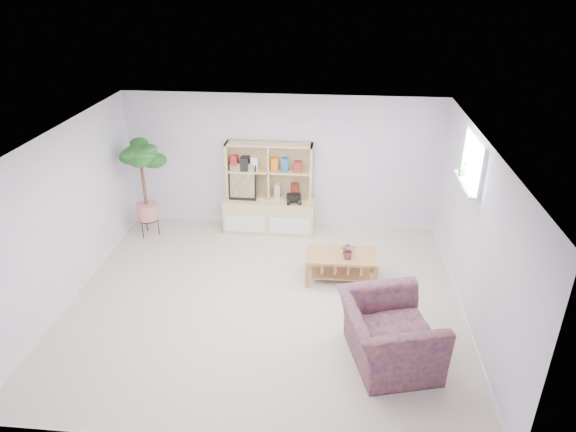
# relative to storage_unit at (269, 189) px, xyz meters

# --- Properties ---
(floor) EXTENTS (5.50, 5.00, 0.01)m
(floor) POSITION_rel_storage_unit_xyz_m (0.21, -2.24, -0.80)
(floor) COLOR beige
(floor) RESTS_ON ground
(ceiling) EXTENTS (5.50, 5.00, 0.01)m
(ceiling) POSITION_rel_storage_unit_xyz_m (0.21, -2.24, 1.60)
(ceiling) COLOR white
(ceiling) RESTS_ON walls
(walls) EXTENTS (5.51, 5.01, 2.40)m
(walls) POSITION_rel_storage_unit_xyz_m (0.21, -2.24, 0.40)
(walls) COLOR white
(walls) RESTS_ON floor
(baseboard) EXTENTS (5.50, 5.00, 0.10)m
(baseboard) POSITION_rel_storage_unit_xyz_m (0.21, -2.24, -0.75)
(baseboard) COLOR white
(baseboard) RESTS_ON floor
(window) EXTENTS (0.10, 0.98, 0.68)m
(window) POSITION_rel_storage_unit_xyz_m (2.94, -1.64, 1.20)
(window) COLOR #C6E2FF
(window) RESTS_ON walls
(window_sill) EXTENTS (0.14, 1.00, 0.04)m
(window_sill) POSITION_rel_storage_unit_xyz_m (2.88, -1.64, 0.88)
(window_sill) COLOR white
(window_sill) RESTS_ON walls
(storage_unit) EXTENTS (1.59, 0.54, 1.59)m
(storage_unit) POSITION_rel_storage_unit_xyz_m (0.00, 0.00, 0.00)
(storage_unit) COLOR #DBBD6D
(storage_unit) RESTS_ON floor
(poster) EXTENTS (0.48, 0.12, 0.67)m
(poster) POSITION_rel_storage_unit_xyz_m (-0.46, -0.03, 0.14)
(poster) COLOR #E0BC0E
(poster) RESTS_ON storage_unit
(toy_truck) EXTENTS (0.37, 0.28, 0.18)m
(toy_truck) POSITION_rel_storage_unit_xyz_m (0.45, -0.11, -0.11)
(toy_truck) COLOR black
(toy_truck) RESTS_ON storage_unit
(coffee_table) EXTENTS (1.06, 0.58, 0.43)m
(coffee_table) POSITION_rel_storage_unit_xyz_m (1.29, -1.52, -0.58)
(coffee_table) COLOR #B27032
(coffee_table) RESTS_ON floor
(table_plant) EXTENTS (0.24, 0.21, 0.26)m
(table_plant) POSITION_rel_storage_unit_xyz_m (1.38, -1.61, -0.24)
(table_plant) COLOR #1F5429
(table_plant) RESTS_ON coffee_table
(floor_tree) EXTENTS (0.70, 0.70, 1.72)m
(floor_tree) POSITION_rel_storage_unit_xyz_m (-2.09, -0.40, 0.06)
(floor_tree) COLOR #216127
(floor_tree) RESTS_ON floor
(armchair) EXTENTS (1.31, 1.42, 0.88)m
(armchair) POSITION_rel_storage_unit_xyz_m (1.85, -3.25, -0.36)
(armchair) COLOR navy
(armchair) RESTS_ON floor
(sill_plant) EXTENTS (0.13, 0.11, 0.22)m
(sill_plant) POSITION_rel_storage_unit_xyz_m (2.88, -1.38, 1.01)
(sill_plant) COLOR #216127
(sill_plant) RESTS_ON window_sill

